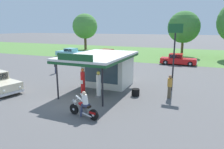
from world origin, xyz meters
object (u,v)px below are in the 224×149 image
Objects in this scene: gas_pump_nearside at (83,83)px; bystander_chatting_near_pumps at (98,58)px; bystander_leaning_by_kiosk at (170,86)px; parked_car_second_row_spare at (70,53)px; roadside_pole_sign at (175,46)px; spare_tire_stack at (136,92)px; parked_car_back_row_centre at (178,60)px; gas_pump_offside at (99,85)px; motorcycle_with_rider at (84,107)px; bystander_standing_back_lot at (56,66)px; parked_car_back_row_far_right at (108,54)px.

gas_pump_nearside is 1.28× the size of bystander_chatting_near_pumps.
parked_car_second_row_spare is at bearing 140.87° from bystander_leaning_by_kiosk.
bystander_chatting_near_pumps is 14.45m from roadside_pole_sign.
bystander_leaning_by_kiosk is at bearing -88.02° from roadside_pole_sign.
parked_car_back_row_centre is at bearing 84.38° from spare_tire_stack.
roadside_pole_sign reaches higher than gas_pump_offside.
bystander_leaning_by_kiosk is (4.05, 5.34, 0.27)m from motorcycle_with_rider.
bystander_chatting_near_pumps is 14.29m from spare_tire_stack.
motorcycle_with_rider is 1.37× the size of bystander_standing_back_lot.
bystander_leaning_by_kiosk is at bearing 15.73° from gas_pump_nearside.
motorcycle_with_rider is at bearing -118.38° from roadside_pole_sign.
roadside_pole_sign is (-0.07, 2.03, 2.70)m from bystander_leaning_by_kiosk.
motorcycle_with_rider is at bearing -98.84° from parked_car_back_row_centre.
gas_pump_nearside is 1.35m from gas_pump_offside.
bystander_standing_back_lot reaches higher than spare_tire_stack.
spare_tire_stack is (3.84, 1.28, -0.68)m from gas_pump_nearside.
roadside_pole_sign is at bearing -6.76° from bystander_standing_back_lot.
spare_tire_stack is (17.28, -16.51, -0.40)m from parked_car_second_row_spare.
roadside_pole_sign reaches higher than motorcycle_with_rider.
gas_pump_offside is 0.39× the size of parked_car_back_row_centre.
roadside_pole_sign is at bearing -37.59° from bystander_chatting_near_pumps.
gas_pump_nearside is 3.45× the size of spare_tire_stack.
gas_pump_offside is at bearing -67.72° from parked_car_back_row_far_right.
parked_car_back_row_centre is 3.24× the size of bystander_standing_back_lot.
roadside_pole_sign is (4.84, 3.80, 2.73)m from gas_pump_offside.
parked_car_back_row_centre is 8.34× the size of spare_tire_stack.
bystander_standing_back_lot is at bearing -61.77° from parked_car_second_row_spare.
spare_tire_stack is (-2.35, -2.52, -3.35)m from roadside_pole_sign.
parked_car_back_row_far_right is 19.61m from spare_tire_stack.
parked_car_back_row_centre is at bearing 93.71° from roadside_pole_sign.
roadside_pole_sign is (12.29, -14.38, 2.92)m from parked_car_back_row_far_right.
motorcycle_with_rider is at bearing -53.79° from parked_car_second_row_spare.
roadside_pole_sign reaches higher than bystander_standing_back_lot.
parked_car_back_row_centre is at bearing -3.39° from parked_car_second_row_spare.
gas_pump_offside is 3.26× the size of spare_tire_stack.
gas_pump_offside is at bearing -152.82° from spare_tire_stack.
gas_pump_nearside is 0.39× the size of parked_car_back_row_far_right.
parked_car_second_row_spare is (-18.80, 1.11, -0.00)m from parked_car_back_row_centre.
parked_car_back_row_centre is (3.15, 20.26, 0.01)m from motorcycle_with_rider.
roadside_pole_sign reaches higher than parked_car_second_row_spare.
gas_pump_nearside is at bearing 121.65° from motorcycle_with_rider.
gas_pump_nearside is at bearing -161.59° from spare_tire_stack.
gas_pump_offside is 19.64m from parked_car_back_row_far_right.
gas_pump_nearside is 13.44m from bystander_chatting_near_pumps.
bystander_chatting_near_pumps is (-11.31, 10.69, -0.06)m from bystander_leaning_by_kiosk.
roadside_pole_sign is (3.98, 7.38, 2.97)m from motorcycle_with_rider.
motorcycle_with_rider reaches higher than parked_car_second_row_spare.
bystander_leaning_by_kiosk is 15.56m from bystander_chatting_near_pumps.
gas_pump_nearside is 1.19× the size of bystander_leaning_by_kiosk.
roadside_pole_sign is at bearing -49.49° from parked_car_back_row_far_right.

